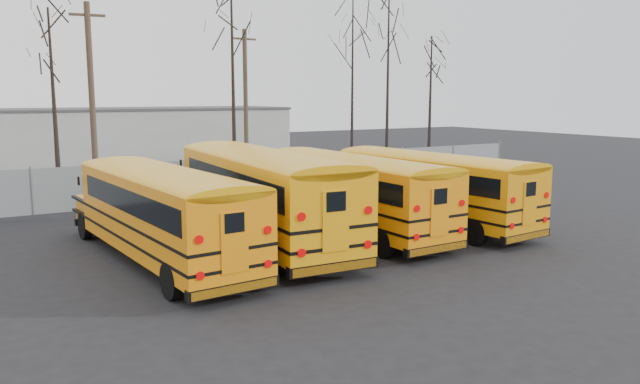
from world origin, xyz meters
TOP-DOWN VIEW (x-y plane):
  - ground at (0.00, 0.00)m, footprint 120.00×120.00m
  - fence at (0.00, 12.00)m, footprint 40.00×0.04m
  - distant_building at (2.00, 32.00)m, footprint 22.00×8.00m
  - bus_a at (-5.49, 1.43)m, footprint 3.26×10.86m
  - bus_b at (-1.84, 2.15)m, footprint 3.38×12.01m
  - bus_c at (1.69, 1.94)m, footprint 2.73×10.74m
  - bus_d at (5.14, 1.63)m, footprint 3.32×10.63m
  - utility_pole_left at (-4.55, 16.08)m, footprint 1.72×0.30m
  - utility_pole_right at (5.56, 19.94)m, footprint 1.64×0.32m
  - tree_1 at (-6.54, 14.63)m, footprint 0.26×0.26m
  - tree_2 at (2.67, 15.09)m, footprint 0.26×0.26m
  - tree_3 at (9.51, 13.62)m, footprint 0.26×0.26m
  - tree_4 at (13.32, 15.30)m, footprint 0.26×0.26m
  - tree_5 at (17.43, 15.98)m, footprint 0.26×0.26m

SIDE VIEW (x-z plane):
  - ground at x=0.00m, z-range 0.00..0.00m
  - fence at x=0.00m, z-range 0.00..2.00m
  - bus_d at x=5.14m, z-range 0.25..3.18m
  - bus_c at x=1.69m, z-range 0.26..3.24m
  - bus_a at x=-5.49m, z-range 0.26..3.26m
  - bus_b at x=-1.84m, z-range 0.28..3.61m
  - distant_building at x=2.00m, z-range 0.00..4.00m
  - tree_5 at x=17.43m, z-range 0.00..9.03m
  - tree_1 at x=-6.54m, z-range 0.00..9.06m
  - utility_pole_right at x=5.56m, z-range 0.13..9.32m
  - utility_pole_left at x=-4.55m, z-range 0.13..9.77m
  - tree_3 at x=9.51m, z-range 0.00..10.58m
  - tree_2 at x=2.67m, z-range 0.00..12.08m
  - tree_4 at x=13.32m, z-range 0.00..12.12m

